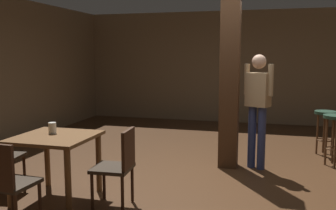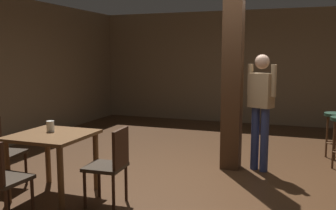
# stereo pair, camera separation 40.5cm
# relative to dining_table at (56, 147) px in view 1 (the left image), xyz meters

# --- Properties ---
(ground_plane) EXTENTS (10.80, 10.80, 0.00)m
(ground_plane) POSITION_rel_dining_table_xyz_m (1.61, 1.30, -0.63)
(ground_plane) COLOR #422816
(wall_back) EXTENTS (8.00, 0.10, 2.80)m
(wall_back) POSITION_rel_dining_table_xyz_m (1.61, 5.80, 0.77)
(wall_back) COLOR #756047
(wall_back) RESTS_ON ground_plane
(pillar) EXTENTS (0.28, 0.28, 2.80)m
(pillar) POSITION_rel_dining_table_xyz_m (1.82, 1.88, 0.77)
(pillar) COLOR #422816
(pillar) RESTS_ON ground_plane
(dining_table) EXTENTS (0.88, 0.88, 0.78)m
(dining_table) POSITION_rel_dining_table_xyz_m (0.00, 0.00, 0.00)
(dining_table) COLOR brown
(dining_table) RESTS_ON ground_plane
(chair_south) EXTENTS (0.44, 0.44, 0.89)m
(chair_south) POSITION_rel_dining_table_xyz_m (-0.01, -0.84, -0.13)
(chair_south) COLOR #2D2319
(chair_south) RESTS_ON ground_plane
(chair_east) EXTENTS (0.44, 0.44, 0.89)m
(chair_east) POSITION_rel_dining_table_xyz_m (0.81, -0.03, -0.13)
(chair_east) COLOR #2D2319
(chair_east) RESTS_ON ground_plane
(napkin_cup) EXTENTS (0.09, 0.09, 0.13)m
(napkin_cup) POSITION_rel_dining_table_xyz_m (-0.09, 0.09, 0.21)
(napkin_cup) COLOR silver
(napkin_cup) RESTS_ON dining_table
(standing_person) EXTENTS (0.46, 0.33, 1.72)m
(standing_person) POSITION_rel_dining_table_xyz_m (2.24, 1.90, 0.37)
(standing_person) COLOR tan
(standing_person) RESTS_ON ground_plane
(bar_stool_near) EXTENTS (0.37, 0.37, 0.80)m
(bar_stool_near) POSITION_rel_dining_table_xyz_m (3.40, 2.36, -0.03)
(bar_stool_near) COLOR #1E3828
(bar_stool_near) RESTS_ON ground_plane
(bar_stool_mid) EXTENTS (0.37, 0.37, 0.76)m
(bar_stool_mid) POSITION_rel_dining_table_xyz_m (3.35, 3.01, -0.05)
(bar_stool_mid) COLOR #1E3828
(bar_stool_mid) RESTS_ON ground_plane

